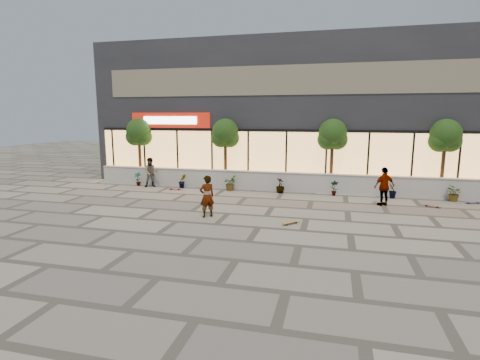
% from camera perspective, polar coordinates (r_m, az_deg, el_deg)
% --- Properties ---
extents(ground, '(80.00, 80.00, 0.00)m').
position_cam_1_polar(ground, '(13.93, 2.81, -7.24)').
color(ground, gray).
rests_on(ground, ground).
extents(planter_wall, '(22.00, 0.42, 1.04)m').
position_cam_1_polar(planter_wall, '(20.55, 6.65, -0.23)').
color(planter_wall, silver).
rests_on(planter_wall, ground).
extents(retail_building, '(24.00, 9.17, 8.50)m').
position_cam_1_polar(retail_building, '(25.69, 8.44, 10.07)').
color(retail_building, '#27282D').
rests_on(retail_building, ground).
extents(shrub_a, '(0.43, 0.29, 0.81)m').
position_cam_1_polar(shrub_a, '(22.74, -15.30, 0.15)').
color(shrub_a, '#1D3D13').
rests_on(shrub_a, ground).
extents(shrub_b, '(0.57, 0.57, 0.81)m').
position_cam_1_polar(shrub_b, '(21.52, -8.78, -0.15)').
color(shrub_b, '#1D3D13').
rests_on(shrub_b, ground).
extents(shrub_c, '(0.68, 0.77, 0.81)m').
position_cam_1_polar(shrub_c, '(20.60, -1.58, -0.48)').
color(shrub_c, '#1D3D13').
rests_on(shrub_c, ground).
extents(shrub_d, '(0.64, 0.64, 0.81)m').
position_cam_1_polar(shrub_d, '(20.04, 6.15, -0.82)').
color(shrub_d, '#1D3D13').
rests_on(shrub_d, ground).
extents(shrub_e, '(0.46, 0.35, 0.81)m').
position_cam_1_polar(shrub_e, '(19.86, 14.18, -1.16)').
color(shrub_e, '#1D3D13').
rests_on(shrub_e, ground).
extents(shrub_f, '(0.55, 0.57, 0.81)m').
position_cam_1_polar(shrub_f, '(20.08, 22.19, -1.48)').
color(shrub_f, '#1D3D13').
rests_on(shrub_f, ground).
extents(shrub_g, '(0.77, 0.84, 0.81)m').
position_cam_1_polar(shrub_g, '(20.67, 29.89, -1.76)').
color(shrub_g, '#1D3D13').
rests_on(shrub_g, ground).
extents(tree_west, '(1.60, 1.50, 3.92)m').
position_cam_1_polar(tree_west, '(23.80, -15.16, 6.83)').
color(tree_west, '#463419').
rests_on(tree_west, ground).
extents(tree_midwest, '(1.60, 1.50, 3.92)m').
position_cam_1_polar(tree_midwest, '(21.67, -2.25, 6.90)').
color(tree_midwest, '#463419').
rests_on(tree_midwest, ground).
extents(tree_mideast, '(1.60, 1.50, 3.92)m').
position_cam_1_polar(tree_mideast, '(20.80, 13.93, 6.50)').
color(tree_mideast, '#463419').
rests_on(tree_mideast, ground).
extents(tree_east, '(1.60, 1.50, 3.92)m').
position_cam_1_polar(tree_east, '(21.50, 28.81, 5.68)').
color(tree_east, '#463419').
rests_on(tree_east, ground).
extents(skater_center, '(0.74, 0.72, 1.72)m').
position_cam_1_polar(skater_center, '(15.17, -5.06, -2.50)').
color(skater_center, white).
rests_on(skater_center, ground).
extents(skater_left, '(1.03, 0.94, 1.70)m').
position_cam_1_polar(skater_left, '(22.09, -13.39, 1.13)').
color(skater_left, '#8E7E5B').
rests_on(skater_left, ground).
extents(skater_right_near, '(1.12, 0.91, 1.78)m').
position_cam_1_polar(skater_right_near, '(18.26, 21.13, -0.93)').
color(skater_right_near, silver).
rests_on(skater_right_near, ground).
extents(skateboard_center, '(0.66, 0.72, 0.09)m').
position_cam_1_polar(skateboard_center, '(14.44, 7.70, -6.38)').
color(skateboard_center, olive).
rests_on(skateboard_center, ground).
extents(skateboard_left, '(0.76, 0.22, 0.09)m').
position_cam_1_polar(skateboard_left, '(21.13, -9.90, -1.27)').
color(skateboard_left, red).
rests_on(skateboard_left, ground).
extents(skateboard_right_near, '(0.75, 0.56, 0.09)m').
position_cam_1_polar(skateboard_right_near, '(19.02, 27.21, -3.46)').
color(skateboard_right_near, '#A05034').
rests_on(skateboard_right_near, ground).
extents(skateboard_right_far, '(0.77, 0.38, 0.09)m').
position_cam_1_polar(skateboard_right_far, '(20.70, 31.98, -2.86)').
color(skateboard_right_far, '#58447C').
rests_on(skateboard_right_far, ground).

